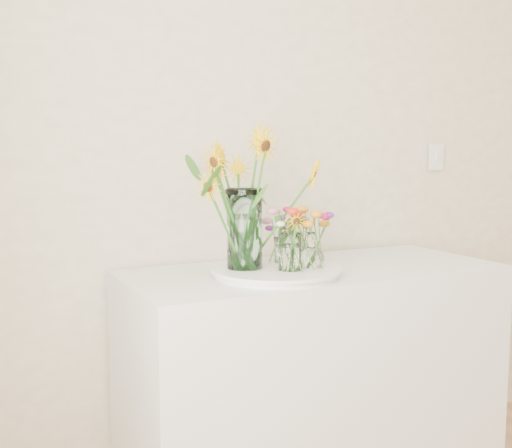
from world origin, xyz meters
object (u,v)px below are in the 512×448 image
object	(u,v)px
tray	(276,273)
small_vase_a	(290,252)
counter	(313,385)
small_vase_b	(312,250)
small_vase_c	(282,250)
mason_jar	(245,229)

from	to	relation	value
tray	small_vase_a	xyz separation A→B (m)	(0.02, -0.06, 0.08)
counter	small_vase_b	world-z (taller)	small_vase_b
tray	small_vase_c	bearing A→B (deg)	50.02
tray	counter	bearing A→B (deg)	19.42
tray	small_vase_a	size ratio (longest dim) A/B	3.17
tray	small_vase_a	distance (m)	0.10
counter	small_vase_a	xyz separation A→B (m)	(-0.18, -0.13, 0.54)
counter	small_vase_b	distance (m)	0.56
counter	small_vase_c	distance (m)	0.54
counter	tray	bearing A→B (deg)	-160.58
mason_jar	small_vase_b	size ratio (longest dim) A/B	2.19
counter	tray	xyz separation A→B (m)	(-0.20, -0.07, 0.46)
mason_jar	small_vase_a	world-z (taller)	mason_jar
small_vase_a	mason_jar	bearing A→B (deg)	140.62
mason_jar	small_vase_c	distance (m)	0.20
small_vase_a	small_vase_c	distance (m)	0.15
tray	small_vase_c	size ratio (longest dim) A/B	4.40
counter	small_vase_c	xyz separation A→B (m)	(-0.13, 0.01, 0.52)
counter	small_vase_c	size ratio (longest dim) A/B	14.29
small_vase_a	counter	bearing A→B (deg)	36.13
small_vase_c	tray	bearing A→B (deg)	-129.98
tray	mason_jar	world-z (taller)	mason_jar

